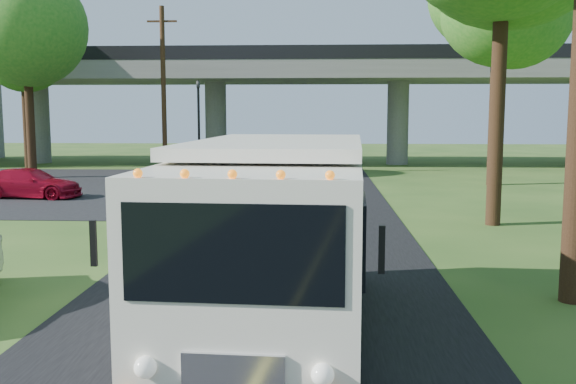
# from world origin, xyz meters

# --- Properties ---
(ground) EXTENTS (120.00, 120.00, 0.00)m
(ground) POSITION_xyz_m (0.00, 0.00, 0.00)
(ground) COLOR #2E501C
(ground) RESTS_ON ground
(road) EXTENTS (7.00, 90.00, 0.02)m
(road) POSITION_xyz_m (0.00, 10.00, 0.01)
(road) COLOR black
(road) RESTS_ON ground
(parking_lot) EXTENTS (16.00, 18.00, 0.01)m
(parking_lot) POSITION_xyz_m (-11.00, 18.00, 0.01)
(parking_lot) COLOR black
(parking_lot) RESTS_ON ground
(lane_line) EXTENTS (0.12, 90.00, 0.01)m
(lane_line) POSITION_xyz_m (0.00, 10.00, 0.03)
(lane_line) COLOR gold
(lane_line) RESTS_ON road
(overpass) EXTENTS (54.00, 10.00, 7.30)m
(overpass) POSITION_xyz_m (0.00, 32.00, 4.56)
(overpass) COLOR slate
(overpass) RESTS_ON ground
(traffic_signal) EXTENTS (0.18, 0.22, 5.20)m
(traffic_signal) POSITION_xyz_m (-6.00, 26.00, 3.20)
(traffic_signal) COLOR black
(traffic_signal) RESTS_ON ground
(utility_pole) EXTENTS (1.60, 0.26, 9.00)m
(utility_pole) POSITION_xyz_m (-7.50, 24.00, 4.59)
(utility_pole) COLOR #472D19
(utility_pole) RESTS_ON ground
(tree_right_far) EXTENTS (5.77, 5.67, 10.99)m
(tree_right_far) POSITION_xyz_m (9.21, 19.84, 8.30)
(tree_right_far) COLOR #382314
(tree_right_far) RESTS_ON ground
(tree_left_lot) EXTENTS (5.60, 5.50, 10.50)m
(tree_left_lot) POSITION_xyz_m (-13.79, 21.84, 7.90)
(tree_left_lot) COLOR #382314
(tree_left_lot) RESTS_ON ground
(tree_left_far) EXTENTS (5.26, 5.16, 9.89)m
(tree_left_far) POSITION_xyz_m (-16.79, 27.84, 7.45)
(tree_left_far) COLOR #382314
(tree_left_far) RESTS_ON ground
(step_van) EXTENTS (2.97, 7.18, 2.96)m
(step_van) POSITION_xyz_m (0.28, -1.01, 1.61)
(step_van) COLOR silver
(step_van) RESTS_ON ground
(red_sedan) EXTENTS (4.18, 1.95, 1.18)m
(red_sedan) POSITION_xyz_m (-10.58, 14.34, 0.59)
(red_sedan) COLOR maroon
(red_sedan) RESTS_ON ground
(pedestrian) EXTENTS (0.61, 0.46, 1.53)m
(pedestrian) POSITION_xyz_m (-4.61, 14.63, 0.77)
(pedestrian) COLOR gray
(pedestrian) RESTS_ON ground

